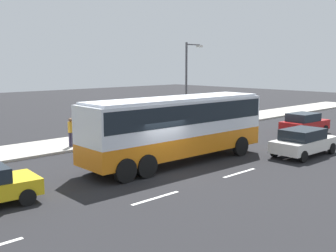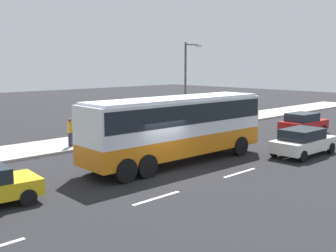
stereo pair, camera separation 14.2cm
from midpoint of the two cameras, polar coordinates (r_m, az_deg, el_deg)
ground_plane at (r=19.83m, az=-0.92°, el=-6.54°), size 120.00×120.00×0.00m
sidewalk_curb at (r=27.07m, az=-14.23°, el=-2.51°), size 80.00×4.00×0.15m
lane_centreline at (r=21.25m, az=12.01°, el=-5.69°), size 38.75×0.16×0.01m
coach_bus at (r=21.43m, az=1.09°, el=0.48°), size 10.93×2.93×3.47m
car_red_compact at (r=31.98m, az=18.16°, el=0.39°), size 4.16×2.10×1.59m
car_white_minivan at (r=24.60m, az=18.12°, el=-2.03°), size 4.51×2.05×1.56m
pedestrian_near_curb at (r=25.76m, az=-13.61°, el=-0.56°), size 0.32×0.32×1.77m
street_lamp at (r=31.25m, az=2.54°, el=6.41°), size 1.76×0.24×6.62m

